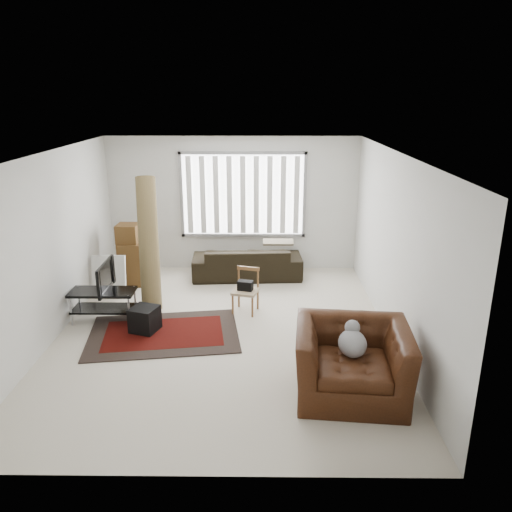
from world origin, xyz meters
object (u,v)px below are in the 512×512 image
Objects in this scene: sofa at (247,257)px; armchair at (352,357)px; moving_boxes at (131,257)px; tv_stand at (103,299)px; side_chair at (246,288)px.

sofa is 4.26m from armchair.
tv_stand is at bearing -91.79° from moving_boxes.
sofa is (2.19, 0.40, -0.14)m from moving_boxes.
sofa reaches higher than tv_stand.
armchair reaches higher than sofa.
side_chair is (0.02, -1.65, 0.00)m from sofa.
moving_boxes is at bearing 88.21° from tv_stand.
tv_stand is 2.29m from side_chair.
side_chair is at bearing 87.60° from sofa.
tv_stand is at bearing 156.10° from armchair.
moving_boxes is (0.05, 1.62, 0.18)m from tv_stand.
side_chair is at bearing -29.49° from moving_boxes.
sofa reaches higher than side_chair.
tv_stand is at bearing 38.81° from sofa.
armchair is at bearing -45.66° from moving_boxes.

